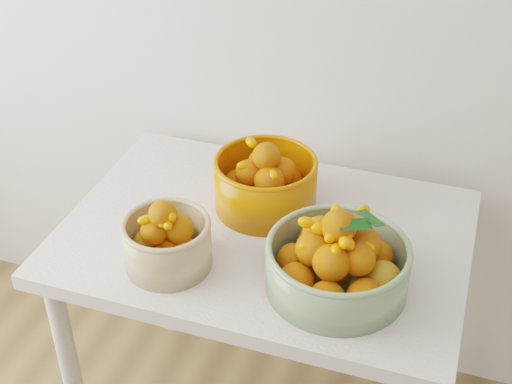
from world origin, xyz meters
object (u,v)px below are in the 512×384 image
at_px(table, 264,260).
at_px(bowl_orange, 265,182).
at_px(bowl_green, 338,262).
at_px(bowl_cream, 167,242).

distance_m(table, bowl_orange, 0.20).
bearing_deg(bowl_green, bowl_orange, 135.41).
bearing_deg(bowl_green, bowl_cream, -172.81).
relative_size(table, bowl_cream, 3.74).
xyz_separation_m(bowl_cream, bowl_green, (0.39, 0.05, 0.00)).
distance_m(bowl_cream, bowl_green, 0.39).
bearing_deg(bowl_orange, table, -72.58).
height_order(bowl_green, bowl_orange, bowl_green).
distance_m(bowl_green, bowl_orange, 0.35).
bearing_deg(table, bowl_green, -33.78).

